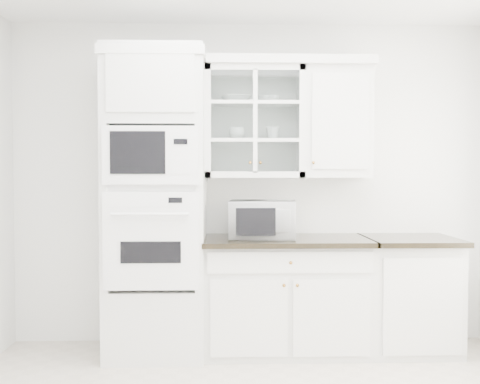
{
  "coord_description": "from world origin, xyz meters",
  "views": [
    {
      "loc": [
        -0.2,
        -2.81,
        1.43
      ],
      "look_at": [
        -0.1,
        1.05,
        1.3
      ],
      "focal_mm": 40.0,
      "sensor_mm": 36.0,
      "label": 1
    }
  ],
  "objects": [
    {
      "name": "room_shell",
      "position": [
        0.0,
        0.43,
        1.78
      ],
      "size": [
        4.0,
        3.5,
        2.7
      ],
      "color": "white",
      "rests_on": "ground"
    },
    {
      "name": "oven_column",
      "position": [
        -0.75,
        1.42,
        1.2
      ],
      "size": [
        0.76,
        0.68,
        2.4
      ],
      "color": "silver",
      "rests_on": "ground"
    },
    {
      "name": "base_cabinet_run",
      "position": [
        0.28,
        1.45,
        0.46
      ],
      "size": [
        1.32,
        0.67,
        0.92
      ],
      "color": "silver",
      "rests_on": "ground"
    },
    {
      "name": "extra_base_cabinet",
      "position": [
        1.28,
        1.45,
        0.46
      ],
      "size": [
        0.72,
        0.67,
        0.92
      ],
      "color": "silver",
      "rests_on": "ground"
    },
    {
      "name": "upper_cabinet_glass",
      "position": [
        0.03,
        1.58,
        1.85
      ],
      "size": [
        0.8,
        0.33,
        0.9
      ],
      "color": "silver",
      "rests_on": "room_shell"
    },
    {
      "name": "upper_cabinet_solid",
      "position": [
        0.71,
        1.58,
        1.85
      ],
      "size": [
        0.55,
        0.33,
        0.9
      ],
      "primitive_type": "cube",
      "color": "silver",
      "rests_on": "room_shell"
    },
    {
      "name": "crown_molding",
      "position": [
        -0.07,
        1.56,
        2.33
      ],
      "size": [
        2.14,
        0.38,
        0.07
      ],
      "primitive_type": "cube",
      "color": "silver",
      "rests_on": "room_shell"
    },
    {
      "name": "countertop_microwave",
      "position": [
        0.09,
        1.44,
        1.07
      ],
      "size": [
        0.56,
        0.48,
        0.3
      ],
      "primitive_type": "imported",
      "rotation": [
        0.0,
        0.0,
        3.04
      ],
      "color": "white",
      "rests_on": "base_cabinet_run"
    },
    {
      "name": "bowl_a",
      "position": [
        -0.12,
        1.58,
        2.04
      ],
      "size": [
        0.29,
        0.29,
        0.06
      ],
      "primitive_type": "imported",
      "rotation": [
        0.0,
        0.0,
        0.21
      ],
      "color": "white",
      "rests_on": "upper_cabinet_glass"
    },
    {
      "name": "bowl_b",
      "position": [
        0.15,
        1.59,
        2.04
      ],
      "size": [
        0.22,
        0.22,
        0.06
      ],
      "primitive_type": "imported",
      "rotation": [
        0.0,
        0.0,
        0.24
      ],
      "color": "white",
      "rests_on": "upper_cabinet_glass"
    },
    {
      "name": "cup_a",
      "position": [
        -0.11,
        1.59,
        1.76
      ],
      "size": [
        0.13,
        0.13,
        0.1
      ],
      "primitive_type": "imported",
      "rotation": [
        0.0,
        0.0,
        -0.02
      ],
      "color": "white",
      "rests_on": "upper_cabinet_glass"
    },
    {
      "name": "cup_b",
      "position": [
        0.18,
        1.57,
        1.76
      ],
      "size": [
        0.13,
        0.13,
        0.11
      ],
      "primitive_type": "imported",
      "rotation": [
        0.0,
        0.0,
        -0.17
      ],
      "color": "white",
      "rests_on": "upper_cabinet_glass"
    }
  ]
}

